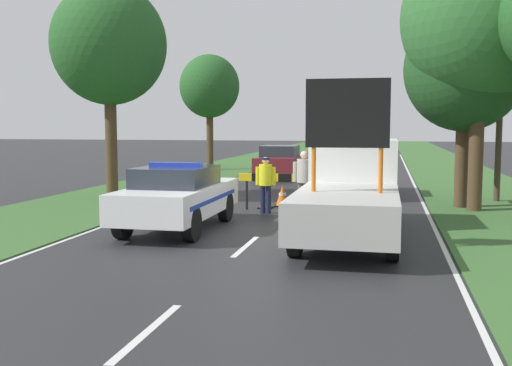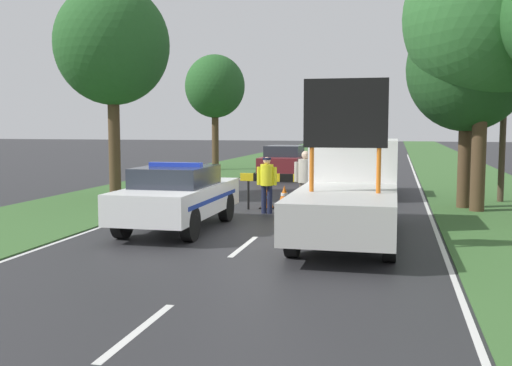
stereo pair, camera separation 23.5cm
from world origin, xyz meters
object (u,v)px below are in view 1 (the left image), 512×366
at_px(utility_pole, 500,107).
at_px(roadside_tree_near_right, 464,69).
at_px(traffic_cone_near_police, 266,198).
at_px(queued_car_wagon_maroon, 280,161).
at_px(roadside_tree_far_left, 109,45).
at_px(police_officer, 266,180).
at_px(police_car, 178,196).
at_px(work_truck, 351,188).
at_px(roadside_tree_near_left, 481,18).
at_px(pedestrian_civilian, 304,177).
at_px(queued_car_hatch_blue, 369,173).
at_px(roadside_tree_mid_right, 210,87).
at_px(traffic_cone_centre_front, 282,196).
at_px(road_barrier, 278,181).

bearing_deg(utility_pole, roadside_tree_near_right, -127.23).
height_order(traffic_cone_near_police, queued_car_wagon_maroon, queued_car_wagon_maroon).
bearing_deg(roadside_tree_far_left, police_officer, -19.43).
relative_size(police_car, work_truck, 0.73).
bearing_deg(roadside_tree_far_left, roadside_tree_near_left, -1.63).
height_order(pedestrian_civilian, queued_car_hatch_blue, pedestrian_civilian).
height_order(work_truck, traffic_cone_near_police, work_truck).
relative_size(queued_car_hatch_blue, roadside_tree_mid_right, 0.70).
bearing_deg(roadside_tree_far_left, traffic_cone_centre_front, -3.92).
distance_m(work_truck, roadside_tree_mid_right, 20.74).
xyz_separation_m(police_car, queued_car_wagon_maroon, (0.03, 14.25, -0.01)).
relative_size(road_barrier, pedestrian_civilian, 1.34).
xyz_separation_m(police_car, traffic_cone_centre_front, (1.78, 4.66, -0.50)).
height_order(pedestrian_civilian, roadside_tree_mid_right, roadside_tree_mid_right).
bearing_deg(queued_car_hatch_blue, police_car, 62.72).
bearing_deg(roadside_tree_near_right, roadside_tree_near_left, -65.05).
xyz_separation_m(police_car, road_barrier, (1.82, 3.73, 0.07)).
distance_m(roadside_tree_near_right, utility_pole, 2.49).
bearing_deg(utility_pole, queued_car_wagon_maroon, 140.36).
distance_m(pedestrian_civilian, roadside_tree_near_right, 5.94).
relative_size(queued_car_hatch_blue, roadside_tree_far_left, 0.62).
xyz_separation_m(queued_car_wagon_maroon, roadside_tree_near_right, (7.16, -8.84, 3.39)).
xyz_separation_m(roadside_tree_near_left, roadside_tree_near_right, (-0.32, 0.68, -1.38)).
xyz_separation_m(pedestrian_civilian, traffic_cone_near_police, (-1.30, 0.88, -0.76)).
xyz_separation_m(road_barrier, traffic_cone_centre_front, (-0.03, 0.93, -0.57)).
xyz_separation_m(pedestrian_civilian, roadside_tree_mid_right, (-7.39, 15.36, 3.58)).
height_order(police_car, utility_pole, utility_pole).
height_order(traffic_cone_centre_front, queued_car_wagon_maroon, queued_car_wagon_maroon).
bearing_deg(roadside_tree_far_left, roadside_tree_near_right, 1.75).
xyz_separation_m(road_barrier, traffic_cone_near_police, (-0.46, 0.37, -0.59)).
bearing_deg(traffic_cone_near_police, police_officer, -78.64).
bearing_deg(roadside_tree_mid_right, roadside_tree_near_right, -47.84).
bearing_deg(traffic_cone_near_police, work_truck, -54.42).
bearing_deg(queued_car_hatch_blue, roadside_tree_near_left, 130.72).
distance_m(traffic_cone_near_police, queued_car_wagon_maroon, 10.25).
relative_size(pedestrian_civilian, queued_car_wagon_maroon, 0.43).
bearing_deg(queued_car_wagon_maroon, roadside_tree_near_right, 129.00).
relative_size(roadside_tree_near_right, roadside_tree_mid_right, 0.95).
xyz_separation_m(roadside_tree_near_left, roadside_tree_mid_right, (-12.23, 13.84, -0.95)).
distance_m(queued_car_wagon_maroon, roadside_tree_near_right, 11.87).
distance_m(police_officer, traffic_cone_centre_front, 1.75).
bearing_deg(traffic_cone_centre_front, work_truck, -62.06).
distance_m(traffic_cone_centre_front, roadside_tree_far_left, 7.70).
distance_m(police_car, traffic_cone_near_police, 4.35).
distance_m(police_car, queued_car_hatch_blue, 9.46).
distance_m(work_truck, roadside_tree_near_left, 7.23).
bearing_deg(roadside_tree_near_right, road_barrier, -162.61).
xyz_separation_m(road_barrier, utility_pole, (6.73, 3.47, 2.22)).
relative_size(pedestrian_civilian, roadside_tree_near_left, 0.23).
bearing_deg(roadside_tree_near_right, queued_car_hatch_blue, 133.55).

